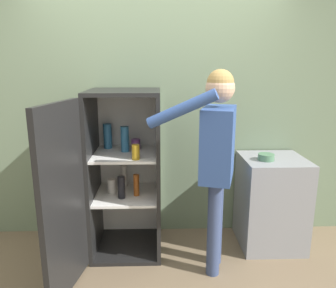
% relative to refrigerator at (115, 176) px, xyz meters
% --- Properties ---
extents(ground_plane, '(12.00, 12.00, 0.00)m').
position_rel_refrigerator_xyz_m(ground_plane, '(0.38, -0.52, -0.78)').
color(ground_plane, '#7A664C').
extents(wall_back, '(7.00, 0.06, 2.55)m').
position_rel_refrigerator_xyz_m(wall_back, '(0.38, 0.46, 0.50)').
color(wall_back, gray).
rests_on(wall_back, ground_plane).
extents(refrigerator, '(0.82, 1.29, 1.55)m').
position_rel_refrigerator_xyz_m(refrigerator, '(0.00, 0.00, 0.00)').
color(refrigerator, black).
rests_on(refrigerator, ground_plane).
extents(person, '(0.77, 0.57, 1.74)m').
position_rel_refrigerator_xyz_m(person, '(0.88, -0.28, 0.33)').
color(person, '#384770').
rests_on(person, ground_plane).
extents(counter, '(0.60, 0.59, 0.90)m').
position_rel_refrigerator_xyz_m(counter, '(1.51, 0.12, -0.33)').
color(counter, gray).
rests_on(counter, ground_plane).
extents(bowl, '(0.15, 0.15, 0.06)m').
position_rel_refrigerator_xyz_m(bowl, '(1.41, 0.05, 0.15)').
color(bowl, '#517F5B').
rests_on(bowl, counter).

